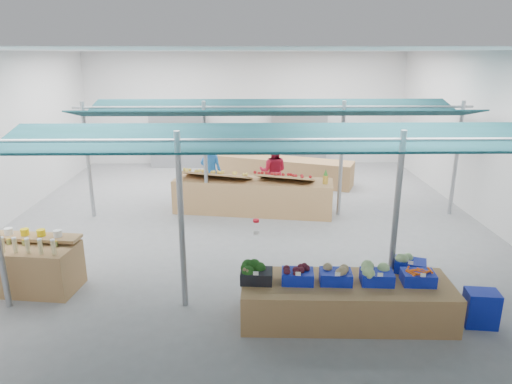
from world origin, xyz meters
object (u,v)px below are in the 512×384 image
crate_stack (481,308)px  vendor_left (211,172)px  bottle_shelf (25,265)px  fruit_counter (253,196)px  veg_counter (346,301)px  vendor_right (273,172)px

crate_stack → vendor_left: vendor_left is taller
crate_stack → bottle_shelf: bearing=170.1°
fruit_counter → vendor_left: vendor_left is taller
vendor_left → veg_counter: bearing=121.9°
vendor_right → veg_counter: bearing=106.8°
fruit_counter → crate_stack: 6.49m
fruit_counter → crate_stack: (3.52, -5.45, -0.16)m
bottle_shelf → vendor_left: vendor_left is taller
bottle_shelf → veg_counter: bottle_shelf is taller
crate_stack → vendor_right: (-2.92, 6.55, 0.55)m
vendor_left → vendor_right: 1.80m
crate_stack → vendor_right: size_ratio=0.35×
bottle_shelf → veg_counter: (5.61, -1.12, -0.13)m
fruit_counter → crate_stack: size_ratio=7.18×
bottle_shelf → fruit_counter: bearing=51.7°
bottle_shelf → fruit_counter: bottle_shelf is taller
crate_stack → veg_counter: bearing=174.1°
veg_counter → fruit_counter: (-1.43, 5.23, 0.13)m
bottle_shelf → crate_stack: bottle_shelf is taller
crate_stack → vendor_left: size_ratio=0.35×
veg_counter → vendor_right: (-0.83, 6.33, 0.52)m
crate_stack → vendor_right: bearing=114.0°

